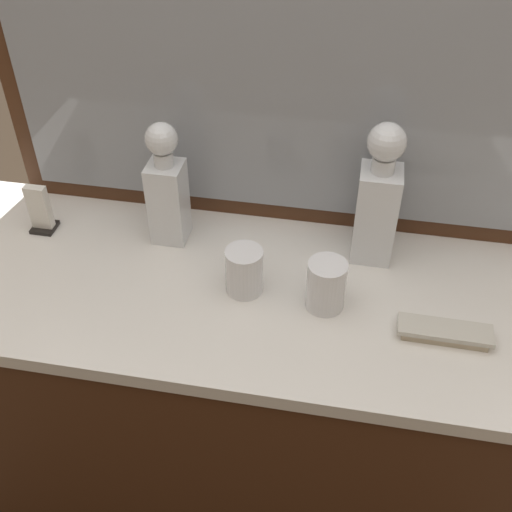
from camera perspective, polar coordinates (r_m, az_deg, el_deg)
The scene contains 9 objects.
ground_plane at distance 1.93m, azimuth 0.00°, elevation -21.77°, with size 6.00×6.00×0.00m, color #2D2319.
dresser at distance 1.56m, azimuth 0.00°, elevation -14.37°, with size 1.40×0.52×0.86m.
dresser_mirror at distance 1.23m, azimuth 2.12°, elevation 17.78°, with size 1.17×0.03×0.75m.
crystal_decanter_far_right at distance 1.26m, azimuth 10.99°, elevation 4.51°, with size 0.08×0.08×0.30m.
crystal_decanter_far_left at distance 1.31m, azimuth -8.08°, elevation 5.57°, with size 0.07×0.07×0.27m.
crystal_tumbler_far_left at distance 1.18m, azimuth 6.41°, elevation -2.80°, with size 0.07×0.07×0.10m.
crystal_tumbler_left at distance 1.20m, azimuth -1.08°, elevation -1.51°, with size 0.07×0.07×0.10m.
silver_brush_front at distance 1.18m, azimuth 16.85°, elevation -6.68°, with size 0.17×0.05×0.02m.
napkin_holder at distance 1.43m, azimuth -19.09°, elevation 3.85°, with size 0.05×0.05×0.11m.
Camera 1 is at (0.16, -0.89, 1.71)m, focal length 43.79 mm.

